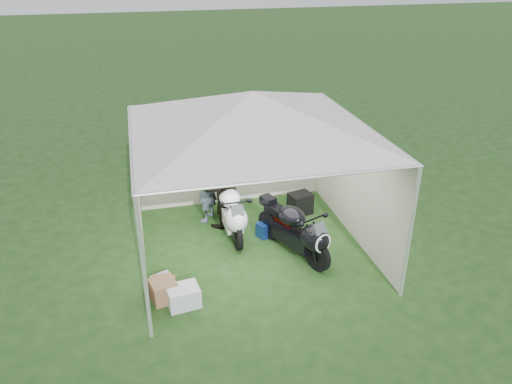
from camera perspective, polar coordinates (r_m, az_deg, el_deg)
ground at (r=9.50m, az=-0.37°, el=-6.30°), size 80.00×80.00×0.00m
canopy_tent at (r=8.44m, az=-0.47°, el=8.74°), size 5.66×5.66×3.00m
motorcycle_white at (r=9.67m, az=-2.83°, el=-2.20°), size 0.42×1.86×0.91m
motorcycle_black at (r=9.02m, az=4.69°, el=-4.39°), size 0.97×1.82×0.95m
paddock_stand at (r=9.80m, az=1.29°, el=-4.22°), size 0.46×0.38×0.29m
person_dark_jacket at (r=9.86m, az=-4.05°, el=0.52°), size 1.00×0.90×1.69m
person_blue_jacket at (r=10.12m, az=-5.77°, el=0.90°), size 0.63×0.70×1.61m
equipment_box at (r=10.60m, az=5.06°, el=-1.30°), size 0.54×0.47×0.46m
crate_0 at (r=8.10m, az=-8.31°, el=-11.72°), size 0.55×0.45×0.33m
crate_1 at (r=8.25m, az=-10.51°, el=-11.00°), size 0.47×0.47×0.35m
crate_2 at (r=8.52m, az=-10.63°, el=-10.16°), size 0.40×0.38×0.24m
crate_3 at (r=8.43m, az=-10.59°, el=-10.50°), size 0.44×0.37×0.25m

